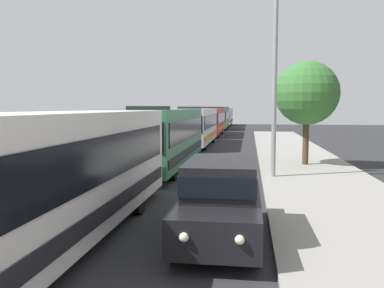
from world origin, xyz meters
The scene contains 10 objects.
bus_lead centered at (-1.30, 12.01, 1.69)m, with size 2.58×12.00×3.21m.
bus_second_in_line centered at (-1.30, 24.36, 1.69)m, with size 2.58×11.20×3.21m.
bus_middle centered at (-1.30, 36.75, 1.69)m, with size 2.58×11.02×3.21m.
bus_fourth_in_line centered at (-1.30, 49.01, 1.69)m, with size 2.58×11.49×3.21m.
bus_rear centered at (-1.30, 61.90, 1.69)m, with size 2.58×10.56×3.21m.
bus_tail_end centered at (-1.30, 73.75, 1.69)m, with size 2.58×10.49×3.21m.
white_suv centered at (2.40, 13.34, 1.03)m, with size 1.86×4.73×1.90m.
box_truck_oncoming centered at (-4.60, 73.06, 1.70)m, with size 2.35×7.10×3.15m.
streetlamp_mid centered at (4.10, 21.71, 5.52)m, with size 5.03×0.28×8.97m.
roadside_tree centered at (5.99, 25.74, 3.88)m, with size 3.33×3.33×5.41m.
Camera 1 is at (3.05, 3.85, 3.16)m, focal length 37.93 mm.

